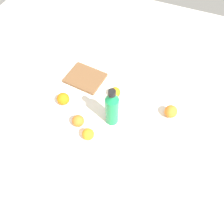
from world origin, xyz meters
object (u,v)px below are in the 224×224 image
Objects in this scene: orange_0 at (171,111)px; orange_3 at (63,99)px; orange_2 at (115,92)px; orange_4 at (78,121)px; water_bottle at (112,108)px; orange_1 at (88,134)px; cutting_board at (85,78)px.

orange_3 is at bearing -165.49° from orange_0.
orange_4 is (-0.11, -0.25, 0.00)m from orange_2.
orange_1 is (-0.07, -0.14, -0.09)m from water_bottle.
orange_3 is (-0.57, -0.15, 0.00)m from orange_0.
water_bottle reaches higher than orange_3.
cutting_board is (-0.54, 0.06, -0.03)m from orange_0.
water_bottle is at bearing -151.46° from orange_0.
water_bottle is 4.10× the size of orange_2.
orange_0 is 1.12× the size of orange_2.
orange_3 is at bearing -93.60° from cutting_board.
orange_1 reaches higher than cutting_board.
orange_3 is (-0.25, -0.16, 0.00)m from orange_2.
orange_1 is 0.40m from cutting_board.
orange_2 reaches higher than cutting_board.
orange_0 is at bearing 29.18° from orange_4.
cutting_board is at bearing 118.70° from orange_1.
orange_0 is at bearing -1.29° from orange_2.
orange_2 is at bearing 32.09° from orange_3.
orange_0 is 0.59m from orange_3.
cutting_board is at bearing 156.61° from water_bottle.
orange_2 is at bearing 85.08° from orange_1.
water_bottle is 0.33m from orange_0.
orange_3 reaches higher than orange_2.
orange_4 is at bearing -113.36° from orange_2.
orange_3 is at bearing -147.91° from orange_2.
orange_0 is at bearing 43.37° from water_bottle.
orange_2 is at bearing -7.13° from cutting_board.
orange_4 reaches higher than orange_1.
orange_3 reaches higher than orange_1.
water_bottle reaches higher than orange_2.
orange_2 is 0.96× the size of orange_4.
orange_0 is 1.08× the size of orange_4.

